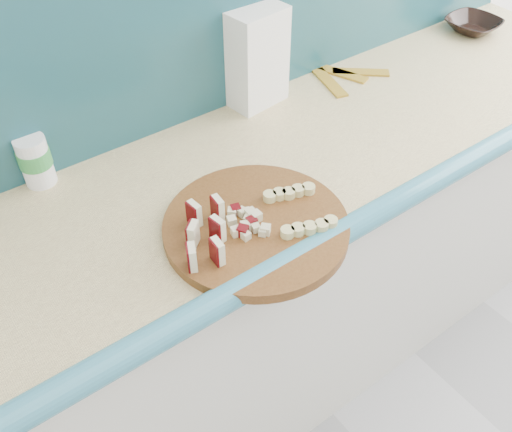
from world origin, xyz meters
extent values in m
cube|color=silver|center=(0.10, 1.50, 0.44)|extent=(2.20, 0.60, 0.88)
cube|color=tan|center=(0.10, 1.50, 0.90)|extent=(2.20, 0.60, 0.03)
cube|color=teal|center=(0.10, 1.20, 0.90)|extent=(2.20, 0.06, 0.03)
cube|color=teal|center=(0.10, 1.79, 1.16)|extent=(2.20, 0.02, 0.50)
cylinder|color=#4B2910|center=(-0.24, 1.32, 0.92)|extent=(0.51, 0.51, 0.03)
cube|color=beige|center=(-0.41, 1.29, 0.96)|extent=(0.02, 0.04, 0.06)
cube|color=#460509|center=(-0.42, 1.29, 0.96)|extent=(0.01, 0.03, 0.06)
cube|color=beige|center=(-0.38, 1.34, 0.96)|extent=(0.02, 0.04, 0.06)
cube|color=#460509|center=(-0.39, 1.34, 0.96)|extent=(0.01, 0.03, 0.06)
cube|color=beige|center=(-0.34, 1.39, 0.96)|extent=(0.02, 0.04, 0.06)
cube|color=#460509|center=(-0.35, 1.40, 0.96)|extent=(0.01, 0.03, 0.06)
cube|color=beige|center=(-0.36, 1.27, 0.96)|extent=(0.02, 0.04, 0.06)
cube|color=#460509|center=(-0.37, 1.27, 0.96)|extent=(0.01, 0.03, 0.06)
cube|color=beige|center=(-0.33, 1.32, 0.96)|extent=(0.02, 0.04, 0.06)
cube|color=#460509|center=(-0.34, 1.33, 0.96)|extent=(0.01, 0.03, 0.06)
cube|color=beige|center=(-0.29, 1.38, 0.96)|extent=(0.02, 0.04, 0.06)
cube|color=#460509|center=(-0.30, 1.38, 0.96)|extent=(0.01, 0.03, 0.06)
cube|color=beige|center=(-0.25, 1.32, 0.95)|extent=(0.02, 0.02, 0.02)
cube|color=beige|center=(-0.24, 1.32, 0.95)|extent=(0.02, 0.02, 0.02)
cube|color=#460509|center=(-0.24, 1.33, 0.95)|extent=(0.02, 0.02, 0.02)
cube|color=beige|center=(-0.25, 1.33, 0.95)|extent=(0.02, 0.02, 0.02)
cube|color=beige|center=(-0.25, 1.34, 0.95)|extent=(0.02, 0.02, 0.02)
cube|color=beige|center=(-0.26, 1.35, 0.95)|extent=(0.02, 0.02, 0.02)
cube|color=beige|center=(-0.27, 1.33, 0.95)|extent=(0.02, 0.02, 0.02)
cube|color=beige|center=(-0.28, 1.34, 0.95)|extent=(0.02, 0.02, 0.02)
cube|color=#460509|center=(-0.29, 1.33, 0.95)|extent=(0.02, 0.02, 0.02)
cube|color=beige|center=(-0.27, 1.32, 0.95)|extent=(0.02, 0.02, 0.02)
cube|color=beige|center=(-0.28, 1.31, 0.95)|extent=(0.02, 0.02, 0.02)
cube|color=beige|center=(-0.27, 1.32, 0.95)|extent=(0.02, 0.02, 0.02)
cube|color=beige|center=(-0.27, 1.31, 0.95)|extent=(0.02, 0.02, 0.02)
cube|color=beige|center=(-0.26, 1.30, 0.95)|extent=(0.02, 0.02, 0.02)
cube|color=#460509|center=(-0.26, 1.31, 0.95)|extent=(0.02, 0.02, 0.02)
cube|color=beige|center=(-0.25, 1.31, 0.95)|extent=(0.02, 0.02, 0.02)
cylinder|color=#CDC47D|center=(-0.21, 1.24, 0.94)|extent=(0.03, 0.03, 0.02)
cylinder|color=#CDC47D|center=(-0.18, 1.23, 0.94)|extent=(0.03, 0.03, 0.02)
cylinder|color=#CDC47D|center=(-0.16, 1.23, 0.94)|extent=(0.03, 0.03, 0.02)
cylinder|color=#CDC47D|center=(-0.14, 1.22, 0.94)|extent=(0.03, 0.03, 0.02)
cylinder|color=#CDC47D|center=(-0.11, 1.21, 0.94)|extent=(0.03, 0.03, 0.02)
cylinder|color=#CDC47D|center=(-0.17, 1.36, 0.94)|extent=(0.03, 0.03, 0.02)
cylinder|color=#CDC47D|center=(-0.15, 1.35, 0.94)|extent=(0.03, 0.03, 0.02)
cylinder|color=#CDC47D|center=(-0.12, 1.34, 0.94)|extent=(0.03, 0.03, 0.02)
cylinder|color=#CDC47D|center=(-0.10, 1.34, 0.94)|extent=(0.03, 0.03, 0.02)
cylinder|color=#CDC47D|center=(-0.08, 1.33, 0.94)|extent=(0.03, 0.03, 0.02)
imported|color=black|center=(0.95, 1.67, 0.93)|extent=(0.19, 0.19, 0.04)
cube|color=white|center=(0.08, 1.75, 1.05)|extent=(0.17, 0.13, 0.27)
cylinder|color=white|center=(-0.55, 1.76, 0.97)|extent=(0.07, 0.07, 0.12)
cylinder|color=green|center=(-0.55, 1.76, 0.98)|extent=(0.08, 0.08, 0.04)
cube|color=gold|center=(0.32, 1.69, 0.91)|extent=(0.08, 0.18, 0.01)
cube|color=gold|center=(0.38, 1.72, 0.91)|extent=(0.10, 0.18, 0.01)
cube|color=gold|center=(0.44, 1.68, 0.91)|extent=(0.16, 0.14, 0.01)
camera|label=1|loc=(-0.77, 0.60, 1.79)|focal=40.00mm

